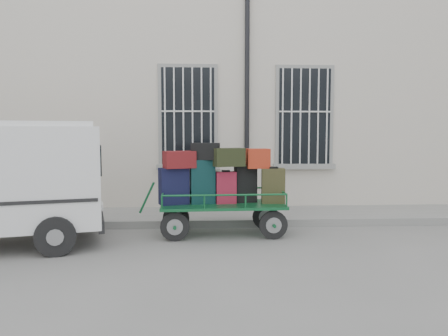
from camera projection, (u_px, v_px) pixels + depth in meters
ground at (209, 246)px, 7.22m from camera, size 80.00×80.00×0.00m
building at (204, 93)px, 12.45m from camera, size 24.00×5.15×6.00m
sidewalk at (206, 216)px, 9.41m from camera, size 24.00×1.70×0.15m
luggage_cart at (220, 185)px, 7.94m from camera, size 2.66×1.07×1.69m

